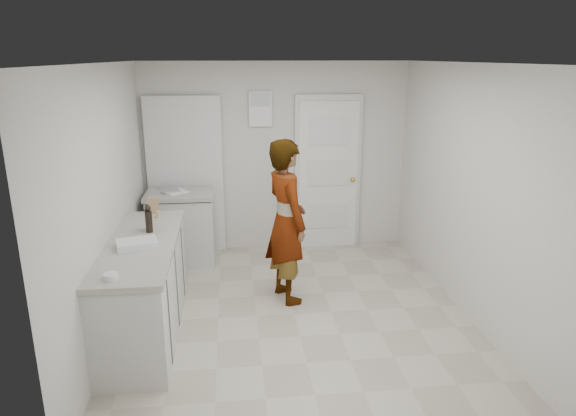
{
  "coord_description": "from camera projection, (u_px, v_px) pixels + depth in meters",
  "views": [
    {
      "loc": [
        -0.6,
        -4.73,
        2.56
      ],
      "look_at": [
        -0.02,
        0.4,
        1.02
      ],
      "focal_mm": 32.0,
      "sensor_mm": 36.0,
      "label": 1
    }
  ],
  "objects": [
    {
      "name": "papers",
      "position": [
        174.0,
        191.0,
        6.43
      ],
      "size": [
        0.41,
        0.43,
        0.01
      ],
      "primitive_type": "cube",
      "rotation": [
        0.0,
        0.0,
        0.62
      ],
      "color": "white",
      "rests_on": "side_counter"
    },
    {
      "name": "cake_mix_box",
      "position": [
        153.0,
        205.0,
        5.52
      ],
      "size": [
        0.11,
        0.06,
        0.18
      ],
      "primitive_type": "cube",
      "rotation": [
        0.0,
        0.0,
        0.05
      ],
      "color": "#8B6245",
      "rests_on": "main_counter"
    },
    {
      "name": "oil_cruet_b",
      "position": [
        148.0,
        218.0,
        4.98
      ],
      "size": [
        0.06,
        0.06,
        0.26
      ],
      "color": "black",
      "rests_on": "main_counter"
    },
    {
      "name": "room_shell",
      "position": [
        263.0,
        175.0,
        6.85
      ],
      "size": [
        4.0,
        4.0,
        4.0
      ],
      "color": "beige",
      "rests_on": "ground"
    },
    {
      "name": "oil_cruet_a",
      "position": [
        149.0,
        219.0,
        4.92
      ],
      "size": [
        0.07,
        0.07,
        0.27
      ],
      "color": "black",
      "rests_on": "main_counter"
    },
    {
      "name": "person",
      "position": [
        286.0,
        221.0,
        5.41
      ],
      "size": [
        0.6,
        0.74,
        1.76
      ],
      "primitive_type": "imported",
      "rotation": [
        0.0,
        0.0,
        1.89
      ],
      "color": "silver",
      "rests_on": "ground"
    },
    {
      "name": "egg_bowl",
      "position": [
        111.0,
        276.0,
        3.91
      ],
      "size": [
        0.11,
        0.11,
        0.04
      ],
      "color": "silver",
      "rests_on": "main_counter"
    },
    {
      "name": "main_counter",
      "position": [
        144.0,
        292.0,
        4.83
      ],
      "size": [
        0.64,
        1.96,
        0.93
      ],
      "color": "silver",
      "rests_on": "ground"
    },
    {
      "name": "spice_jar",
      "position": [
        158.0,
        214.0,
        5.39
      ],
      "size": [
        0.05,
        0.05,
        0.07
      ],
      "primitive_type": "cylinder",
      "color": "tan",
      "rests_on": "main_counter"
    },
    {
      "name": "baking_dish",
      "position": [
        137.0,
        244.0,
        4.56
      ],
      "size": [
        0.4,
        0.32,
        0.06
      ],
      "rotation": [
        0.0,
        0.0,
        0.25
      ],
      "color": "silver",
      "rests_on": "main_counter"
    },
    {
      "name": "ground",
      "position": [
        294.0,
        314.0,
        5.3
      ],
      "size": [
        4.0,
        4.0,
        0.0
      ],
      "primitive_type": "plane",
      "color": "#A79D8C",
      "rests_on": "ground"
    },
    {
      "name": "side_counter",
      "position": [
        182.0,
        230.0,
        6.52
      ],
      "size": [
        0.84,
        0.61,
        0.93
      ],
      "color": "silver",
      "rests_on": "ground"
    }
  ]
}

